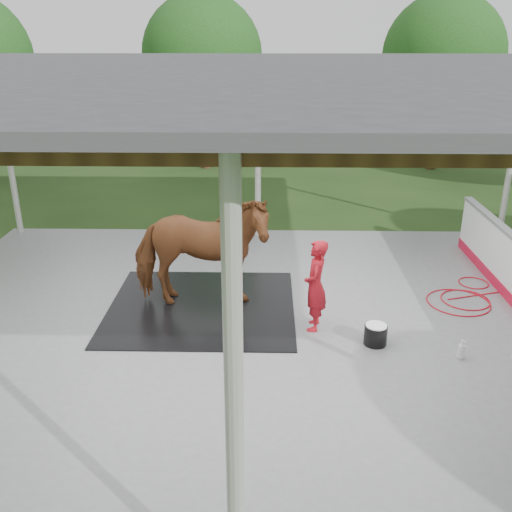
{
  "coord_description": "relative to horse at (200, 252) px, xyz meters",
  "views": [
    {
      "loc": [
        0.23,
        -8.11,
        4.56
      ],
      "look_at": [
        0.05,
        0.36,
        1.21
      ],
      "focal_mm": 40.0,
      "sensor_mm": 36.0,
      "label": 1
    }
  ],
  "objects": [
    {
      "name": "handler",
      "position": [
        1.91,
        -0.69,
        -0.28
      ],
      "size": [
        0.43,
        0.6,
        1.51
      ],
      "primitive_type": "imported",
      "rotation": [
        0.0,
        0.0,
        -1.71
      ],
      "color": "#B3131F",
      "rests_on": "concrete_slab"
    },
    {
      "name": "horse",
      "position": [
        0.0,
        0.0,
        0.0
      ],
      "size": [
        2.45,
        1.21,
        2.02
      ],
      "primitive_type": "imported",
      "rotation": [
        0.0,
        0.0,
        1.52
      ],
      "color": "brown",
      "rests_on": "rubber_mat"
    },
    {
      "name": "concrete_slab",
      "position": [
        0.91,
        -0.83,
        -1.06
      ],
      "size": [
        12.0,
        10.0,
        0.05
      ],
      "primitive_type": "cube",
      "color": "slate",
      "rests_on": "ground"
    },
    {
      "name": "tree_belt",
      "position": [
        1.21,
        0.07,
        2.7
      ],
      "size": [
        28.0,
        28.0,
        5.8
      ],
      "color": "#382314",
      "rests_on": "ground"
    },
    {
      "name": "hose_coil",
      "position": [
        4.69,
        0.43,
        -1.02
      ],
      "size": [
        1.67,
        1.69,
        0.02
      ],
      "color": "red",
      "rests_on": "concrete_slab"
    },
    {
      "name": "rubber_mat",
      "position": [
        0.0,
        -0.0,
        -1.02
      ],
      "size": [
        3.21,
        3.01,
        0.02
      ],
      "primitive_type": "cube",
      "color": "black",
      "rests_on": "concrete_slab"
    },
    {
      "name": "soap_bottle_a",
      "position": [
        4.02,
        -1.59,
        -0.88
      ],
      "size": [
        0.16,
        0.16,
        0.3
      ],
      "primitive_type": "imported",
      "rotation": [
        0.0,
        0.0,
        0.64
      ],
      "color": "silver",
      "rests_on": "concrete_slab"
    },
    {
      "name": "ground",
      "position": [
        0.91,
        -0.83,
        -1.09
      ],
      "size": [
        100.0,
        100.0,
        0.0
      ],
      "primitive_type": "plane",
      "color": "#1E3814"
    },
    {
      "name": "pavilion_structure",
      "position": [
        0.91,
        -0.83,
        2.88
      ],
      "size": [
        12.6,
        10.6,
        4.05
      ],
      "color": "beige",
      "rests_on": "ground"
    },
    {
      "name": "wash_bucket",
      "position": [
        2.82,
        -1.2,
        -0.87
      ],
      "size": [
        0.35,
        0.35,
        0.33
      ],
      "color": "black",
      "rests_on": "concrete_slab"
    }
  ]
}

